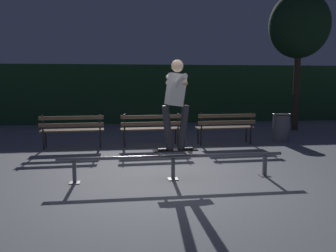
# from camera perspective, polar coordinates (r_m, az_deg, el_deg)

# --- Properties ---
(ground_plane) EXTENTS (90.00, 90.00, 0.00)m
(ground_plane) POSITION_cam_1_polar(r_m,az_deg,el_deg) (6.25, 0.99, -8.82)
(ground_plane) COLOR slate
(hedge_backdrop) EXTENTS (24.00, 1.20, 2.40)m
(hedge_backdrop) POSITION_cam_1_polar(r_m,az_deg,el_deg) (15.33, -4.40, 5.19)
(hedge_backdrop) COLOR #234C28
(hedge_backdrop) RESTS_ON ground
(grind_rail) EXTENTS (3.98, 0.18, 0.44)m
(grind_rail) POSITION_cam_1_polar(r_m,az_deg,el_deg) (6.29, 0.82, -5.51)
(grind_rail) COLOR slate
(grind_rail) RESTS_ON ground
(skateboard) EXTENTS (0.79, 0.24, 0.09)m
(skateboard) POSITION_cam_1_polar(r_m,az_deg,el_deg) (6.26, 1.19, -3.94)
(skateboard) COLOR black
(skateboard) RESTS_ON grind_rail
(skateboarder) EXTENTS (0.62, 1.41, 1.56)m
(skateboarder) POSITION_cam_1_polar(r_m,az_deg,el_deg) (6.15, 1.24, 4.65)
(skateboarder) COLOR black
(skateboarder) RESTS_ON skateboard
(park_bench_leftmost) EXTENTS (1.61, 0.46, 0.88)m
(park_bench_leftmost) POSITION_cam_1_polar(r_m,az_deg,el_deg) (9.50, -15.04, -0.25)
(park_bench_leftmost) COLOR #282623
(park_bench_leftmost) RESTS_ON ground
(park_bench_left_center) EXTENTS (1.61, 0.46, 0.88)m
(park_bench_left_center) POSITION_cam_1_polar(r_m,az_deg,el_deg) (9.46, -2.72, -0.04)
(park_bench_left_center) COLOR #282623
(park_bench_left_center) RESTS_ON ground
(park_bench_right_center) EXTENTS (1.61, 0.46, 0.88)m
(park_bench_right_center) POSITION_cam_1_polar(r_m,az_deg,el_deg) (9.85, 9.15, 0.16)
(park_bench_right_center) COLOR #282623
(park_bench_right_center) RESTS_ON ground
(tree_far_right) EXTENTS (2.05, 2.05, 4.77)m
(tree_far_right) POSITION_cam_1_polar(r_m,az_deg,el_deg) (13.52, 20.20, 14.75)
(tree_far_right) COLOR #3D2D23
(tree_far_right) RESTS_ON ground
(trash_can) EXTENTS (0.52, 0.52, 0.80)m
(trash_can) POSITION_cam_1_polar(r_m,az_deg,el_deg) (10.81, 17.63, -0.14)
(trash_can) COLOR slate
(trash_can) RESTS_ON ground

